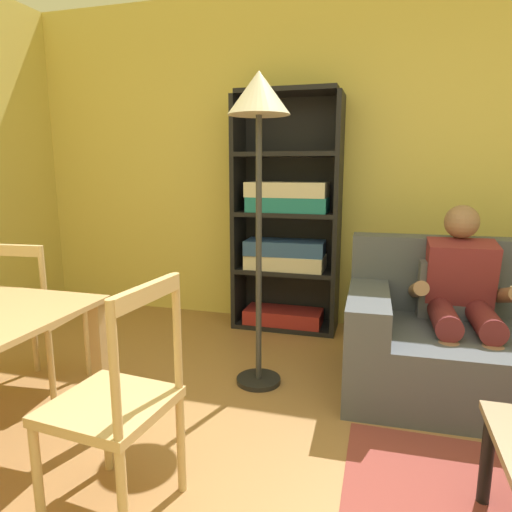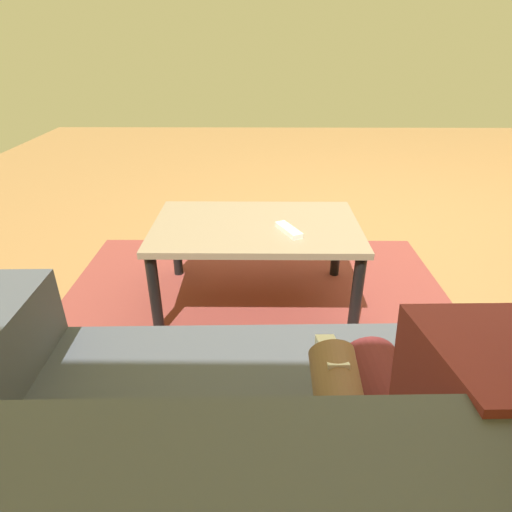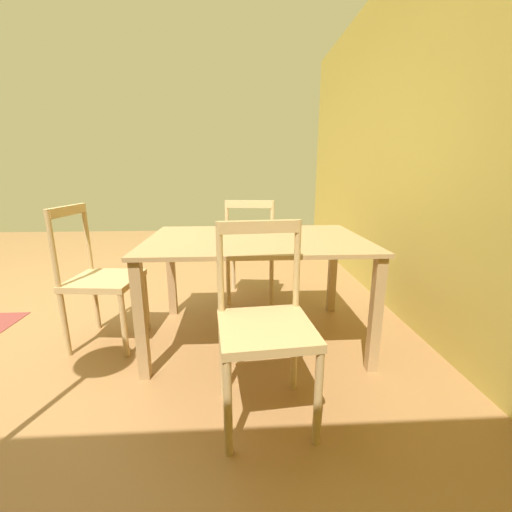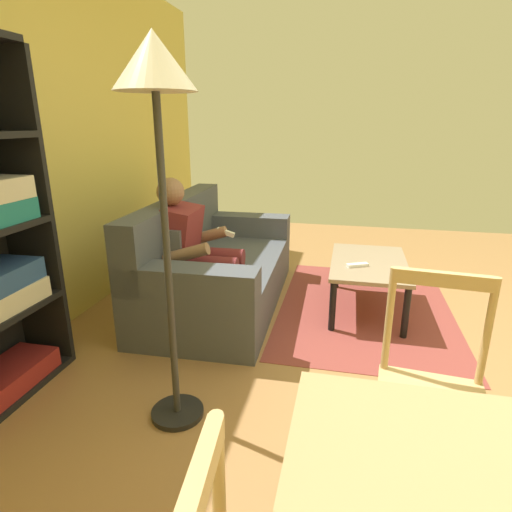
# 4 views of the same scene
# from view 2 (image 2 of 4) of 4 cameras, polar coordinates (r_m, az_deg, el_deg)

# --- Properties ---
(ground_plane) EXTENTS (8.11, 8.11, 0.00)m
(ground_plane) POSITION_cam_2_polar(r_m,az_deg,el_deg) (2.86, 21.71, 0.77)
(ground_plane) COLOR #9E7042
(person_lounging) EXTENTS (0.60, 0.84, 1.11)m
(person_lounging) POSITION_cam_2_polar(r_m,az_deg,el_deg) (0.88, 29.32, -22.51)
(person_lounging) COLOR maroon
(person_lounging) RESTS_ON ground_plane
(coffee_table) EXTENTS (0.97, 0.60, 0.42)m
(coffee_table) POSITION_cam_2_polar(r_m,az_deg,el_deg) (1.98, -0.00, 2.96)
(coffee_table) COLOR gray
(coffee_table) RESTS_ON ground_plane
(tv_remote) EXTENTS (0.12, 0.17, 0.02)m
(tv_remote) POSITION_cam_2_polar(r_m,az_deg,el_deg) (1.87, 4.48, 3.56)
(tv_remote) COLOR white
(tv_remote) RESTS_ON coffee_table
(area_rug) EXTENTS (2.00, 1.40, 0.01)m
(area_rug) POSITION_cam_2_polar(r_m,az_deg,el_deg) (2.16, -0.00, -5.89)
(area_rug) COLOR brown
(area_rug) RESTS_ON ground_plane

